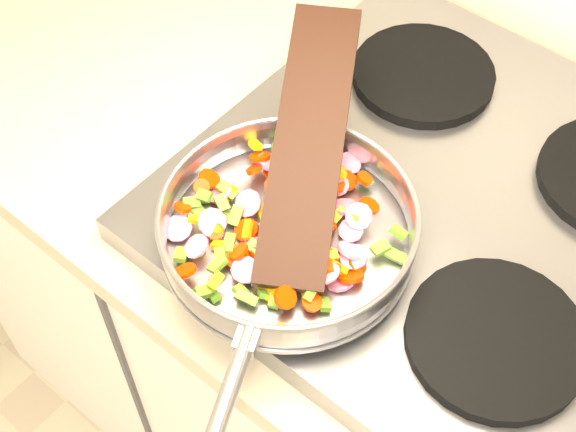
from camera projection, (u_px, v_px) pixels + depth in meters
The scene contains 7 objects.
cooktop at pixel (451, 204), 0.97m from camera, with size 0.60×0.60×0.04m, color #939399.
grate_fl at pixel (289, 202), 0.94m from camera, with size 0.19×0.19×0.02m, color black.
grate_fr at pixel (496, 338), 0.83m from camera, with size 0.19×0.19×0.02m, color black.
grate_bl at pixel (423, 74), 1.07m from camera, with size 0.19×0.19×0.02m, color black.
saute_pan at pixel (287, 227), 0.87m from camera, with size 0.32×0.46×0.05m.
vegetable_heap at pixel (282, 226), 0.88m from camera, with size 0.25×0.27×0.05m.
wooden_spatula at pixel (309, 141), 0.88m from camera, with size 0.34×0.08×0.02m, color black.
Camera 1 is at (-0.47, 1.08, 1.69)m, focal length 50.00 mm.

